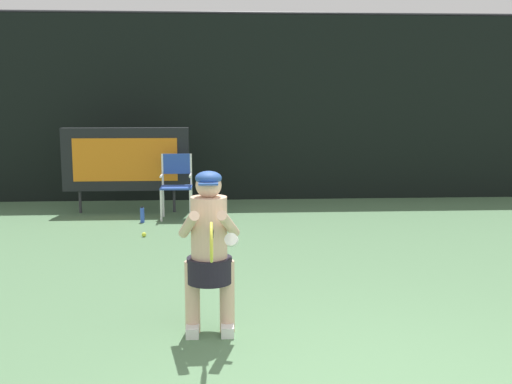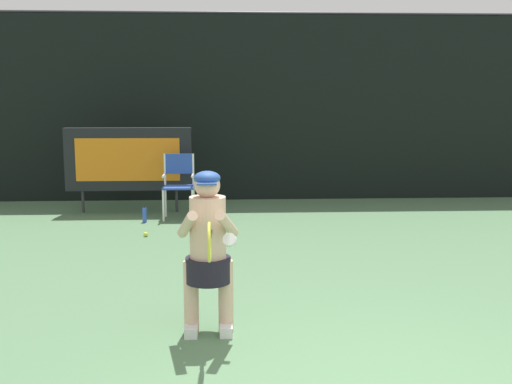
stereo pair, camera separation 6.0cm
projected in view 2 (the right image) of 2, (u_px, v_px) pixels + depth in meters
The scene contains 7 objects.
backdrop_screen at pixel (277, 108), 12.26m from camera, with size 18.00×0.12×3.66m.
scoreboard at pixel (129, 159), 10.93m from camera, with size 2.20×0.21×1.50m.
umpire_chair at pixel (179, 182), 10.46m from camera, with size 0.52×0.44×1.08m.
water_bottle at pixel (144, 215), 10.17m from camera, with size 0.07×0.07×0.27m.
tennis_player at pixel (208, 247), 5.32m from camera, with size 0.54×0.61×1.42m.
tennis_racket at pixel (209, 241), 4.78m from camera, with size 0.03×0.60×0.31m.
tennis_ball_loose at pixel (146, 234), 9.14m from camera, with size 0.07×0.07×0.07m.
Camera 2 is at (-1.03, -3.83, 2.03)m, focal length 43.70 mm.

